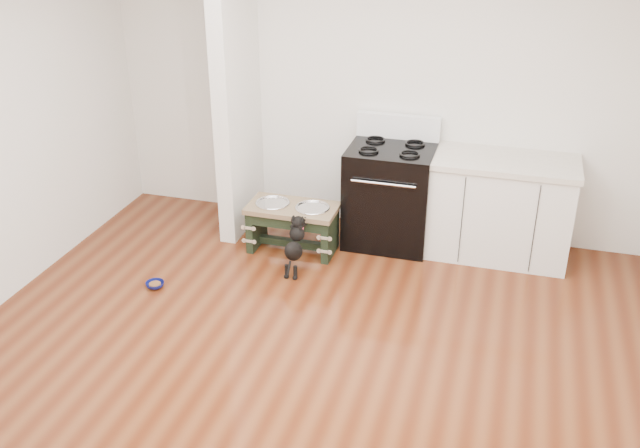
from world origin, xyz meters
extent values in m
plane|color=#4C1F0D|center=(0.00, 0.00, 0.00)|extent=(5.00, 5.00, 0.00)
plane|color=silver|center=(0.00, 2.50, 1.35)|extent=(5.00, 0.00, 5.00)
cube|color=silver|center=(-1.18, 2.10, 1.35)|extent=(0.15, 0.80, 2.70)
cube|color=black|center=(0.25, 2.15, 0.46)|extent=(0.76, 0.65, 0.92)
cube|color=black|center=(0.25, 1.84, 0.40)|extent=(0.58, 0.02, 0.50)
cylinder|color=silver|center=(0.25, 1.80, 0.72)|extent=(0.56, 0.02, 0.02)
cube|color=white|center=(0.25, 2.43, 1.03)|extent=(0.76, 0.08, 0.22)
torus|color=black|center=(0.07, 2.01, 0.93)|extent=(0.18, 0.18, 0.02)
torus|color=black|center=(0.43, 2.01, 0.93)|extent=(0.18, 0.18, 0.02)
torus|color=black|center=(0.07, 2.29, 0.93)|extent=(0.18, 0.18, 0.02)
torus|color=black|center=(0.43, 2.29, 0.93)|extent=(0.18, 0.18, 0.02)
cube|color=silver|center=(1.23, 2.18, 0.43)|extent=(1.20, 0.60, 0.86)
cube|color=#BEB3A2|center=(1.23, 2.18, 0.89)|extent=(1.24, 0.64, 0.05)
cube|color=black|center=(1.23, 1.92, 0.05)|extent=(1.20, 0.06, 0.10)
cube|color=black|center=(-0.90, 1.74, 0.20)|extent=(0.07, 0.38, 0.39)
cube|color=black|center=(-0.20, 1.74, 0.20)|extent=(0.07, 0.38, 0.39)
cube|color=black|center=(-0.55, 1.57, 0.35)|extent=(0.64, 0.03, 0.10)
cube|color=black|center=(-0.55, 1.74, 0.07)|extent=(0.64, 0.07, 0.07)
cube|color=brown|center=(-0.55, 1.74, 0.42)|extent=(0.80, 0.43, 0.04)
cylinder|color=silver|center=(-0.73, 1.74, 0.42)|extent=(0.27, 0.27, 0.05)
cylinder|color=silver|center=(-0.36, 1.74, 0.42)|extent=(0.27, 0.27, 0.05)
torus|color=silver|center=(-0.73, 1.74, 0.44)|extent=(0.31, 0.31, 0.02)
torus|color=silver|center=(-0.36, 1.74, 0.44)|extent=(0.31, 0.31, 0.02)
cylinder|color=black|center=(-0.44, 1.25, 0.06)|extent=(0.04, 0.04, 0.12)
cylinder|color=black|center=(-0.37, 1.25, 0.06)|extent=(0.04, 0.04, 0.12)
sphere|color=black|center=(-0.44, 1.24, 0.01)|extent=(0.04, 0.04, 0.04)
sphere|color=black|center=(-0.37, 1.24, 0.01)|extent=(0.04, 0.04, 0.04)
ellipsoid|color=black|center=(-0.40, 1.33, 0.22)|extent=(0.14, 0.33, 0.29)
sphere|color=black|center=(-0.40, 1.43, 0.33)|extent=(0.13, 0.13, 0.13)
sphere|color=black|center=(-0.40, 1.47, 0.42)|extent=(0.11, 0.11, 0.11)
sphere|color=black|center=(-0.44, 1.55, 0.42)|extent=(0.04, 0.04, 0.04)
sphere|color=black|center=(-0.37, 1.55, 0.42)|extent=(0.04, 0.04, 0.04)
cylinder|color=black|center=(-0.40, 1.20, 0.13)|extent=(0.02, 0.09, 0.11)
torus|color=#CF3D4E|center=(-0.40, 1.45, 0.38)|extent=(0.11, 0.07, 0.10)
imported|color=#0C1154|center=(-1.44, 0.79, 0.02)|extent=(0.20, 0.20, 0.05)
cylinder|color=#543218|center=(-1.44, 0.79, 0.03)|extent=(0.10, 0.10, 0.02)
camera|label=1|loc=(1.29, -3.70, 3.10)|focal=40.00mm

